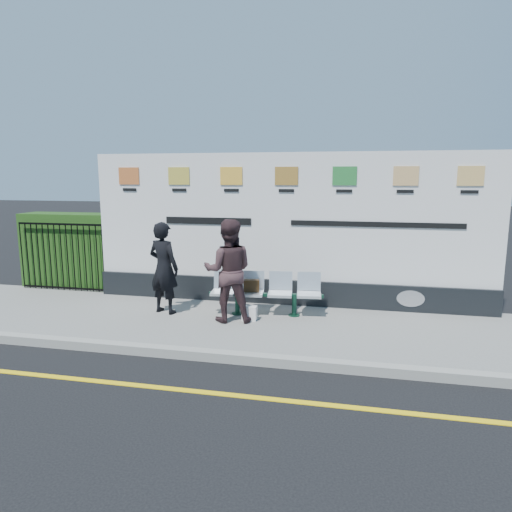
{
  "coord_description": "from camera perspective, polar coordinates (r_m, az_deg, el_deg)",
  "views": [
    {
      "loc": [
        1.81,
        -5.05,
        2.66
      ],
      "look_at": [
        0.1,
        2.83,
        1.25
      ],
      "focal_mm": 32.0,
      "sensor_mm": 36.0,
      "label": 1
    }
  ],
  "objects": [
    {
      "name": "carrier_bag_white",
      "position": [
        8.2,
        -0.82,
        -7.17
      ],
      "size": [
        0.26,
        0.16,
        0.26
      ],
      "primitive_type": "cube",
      "color": "white",
      "rests_on": "pavement"
    },
    {
      "name": "kerb",
      "position": [
        6.83,
        -4.19,
        -12.41
      ],
      "size": [
        14.0,
        0.18,
        0.14
      ],
      "primitive_type": "cube",
      "color": "gray",
      "rests_on": "ground"
    },
    {
      "name": "hedge",
      "position": [
        11.45,
        -21.86,
        0.71
      ],
      "size": [
        2.35,
        0.7,
        1.7
      ],
      "primitive_type": "cube",
      "color": "#204615",
      "rests_on": "pavement"
    },
    {
      "name": "woman_right",
      "position": [
        8.02,
        -3.46,
        -1.84
      ],
      "size": [
        1.0,
        0.85,
        1.81
      ],
      "primitive_type": "imported",
      "rotation": [
        0.0,
        0.0,
        3.35
      ],
      "color": "#3C272A",
      "rests_on": "pavement"
    },
    {
      "name": "railing",
      "position": [
        11.1,
        -23.12,
        -0.07
      ],
      "size": [
        2.05,
        0.06,
        1.54
      ],
      "primitive_type": null,
      "color": "black",
      "rests_on": "pavement"
    },
    {
      "name": "billboard",
      "position": [
        9.08,
        3.81,
        2.05
      ],
      "size": [
        8.0,
        0.3,
        3.0
      ],
      "color": "black",
      "rests_on": "pavement"
    },
    {
      "name": "bench",
      "position": [
        8.5,
        1.22,
        -5.96
      ],
      "size": [
        2.07,
        0.75,
        0.43
      ],
      "primitive_type": null,
      "rotation": [
        0.0,
        0.0,
        0.11
      ],
      "color": "silver",
      "rests_on": "pavement"
    },
    {
      "name": "woman_left",
      "position": [
        8.66,
        -11.46,
        -1.46
      ],
      "size": [
        0.72,
        0.57,
        1.72
      ],
      "primitive_type": "imported",
      "rotation": [
        0.0,
        0.0,
        2.86
      ],
      "color": "black",
      "rests_on": "pavement"
    },
    {
      "name": "ground",
      "position": [
        5.99,
        -6.99,
        -16.53
      ],
      "size": [
        80.0,
        80.0,
        0.0
      ],
      "primitive_type": "plane",
      "color": "black"
    },
    {
      "name": "handbag_brown",
      "position": [
        8.44,
        -0.57,
        -3.75
      ],
      "size": [
        0.31,
        0.18,
        0.23
      ],
      "primitive_type": "cube",
      "rotation": [
        0.0,
        0.0,
        0.22
      ],
      "color": "black",
      "rests_on": "bench"
    },
    {
      "name": "pavement",
      "position": [
        8.19,
        -1.21,
        -8.6
      ],
      "size": [
        14.0,
        3.0,
        0.12
      ],
      "primitive_type": "cube",
      "color": "slate",
      "rests_on": "ground"
    },
    {
      "name": "yellow_line",
      "position": [
        5.99,
        -6.99,
        -16.5
      ],
      "size": [
        14.0,
        0.1,
        0.01
      ],
      "primitive_type": "cube",
      "color": "yellow",
      "rests_on": "ground"
    }
  ]
}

